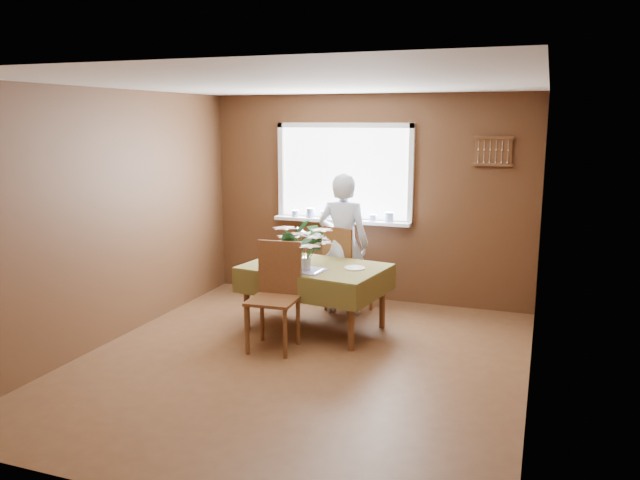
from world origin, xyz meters
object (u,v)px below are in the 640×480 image
(chair_far, at_px, (344,266))
(chair_near, at_px, (276,291))
(flower_bouquet, at_px, (305,240))
(seated_woman, at_px, (343,244))
(dining_table, at_px, (315,273))

(chair_far, height_order, chair_near, chair_near)
(chair_far, bearing_deg, flower_bouquet, 107.04)
(chair_far, xyz_separation_m, chair_near, (-0.28, -1.29, 0.01))
(chair_far, xyz_separation_m, seated_woman, (-0.00, -0.03, 0.26))
(chair_near, relative_size, flower_bouquet, 1.86)
(seated_woman, bearing_deg, flower_bouquet, 80.97)
(dining_table, relative_size, chair_far, 1.55)
(chair_far, height_order, seated_woman, seated_woman)
(chair_far, height_order, flower_bouquet, flower_bouquet)
(chair_far, bearing_deg, seated_woman, 113.46)
(chair_near, distance_m, seated_woman, 1.31)
(flower_bouquet, bearing_deg, chair_near, -113.23)
(dining_table, height_order, seated_woman, seated_woman)
(chair_far, distance_m, seated_woman, 0.26)
(dining_table, bearing_deg, chair_far, 90.33)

